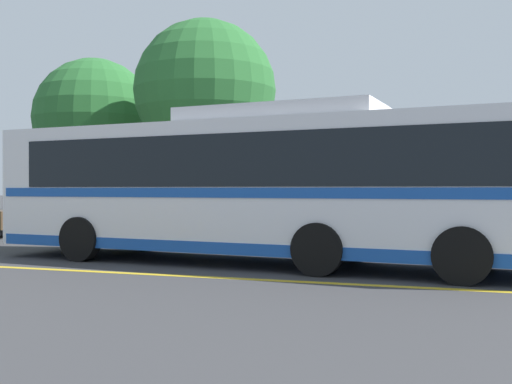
# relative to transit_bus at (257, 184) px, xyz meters

# --- Properties ---
(ground_plane) EXTENTS (220.00, 220.00, 0.00)m
(ground_plane) POSITION_rel_transit_bus_xyz_m (-1.14, 0.50, -1.73)
(ground_plane) COLOR #38383A
(lane_strip_0) EXTENTS (32.16, 0.20, 0.01)m
(lane_strip_0) POSITION_rel_transit_bus_xyz_m (-0.01, -2.20, -1.73)
(lane_strip_0) COLOR gold
(lane_strip_0) RESTS_ON ground_plane
(curb_strip) EXTENTS (40.16, 0.36, 0.15)m
(curb_strip) POSITION_rel_transit_bus_xyz_m (-0.01, 5.23, -1.66)
(curb_strip) COLOR #99999E
(curb_strip) RESTS_ON ground_plane
(transit_bus) EXTENTS (12.66, 3.91, 3.35)m
(transit_bus) POSITION_rel_transit_bus_xyz_m (0.00, 0.00, 0.00)
(transit_bus) COLOR silver
(transit_bus) RESTS_ON ground_plane
(parked_car_1) EXTENTS (4.88, 2.26, 1.29)m
(parked_car_1) POSITION_rel_transit_bus_xyz_m (-5.57, 4.08, -1.07)
(parked_car_1) COLOR olive
(parked_car_1) RESTS_ON ground_plane
(parked_car_2) EXTENTS (4.23, 1.90, 1.58)m
(parked_car_2) POSITION_rel_transit_bus_xyz_m (0.45, 3.94, -0.95)
(parked_car_2) COLOR silver
(parked_car_2) RESTS_ON ground_plane
(tree_0) EXTENTS (5.03, 5.03, 7.04)m
(tree_0) POSITION_rel_transit_bus_xyz_m (-10.09, 9.22, 2.78)
(tree_0) COLOR #513823
(tree_0) RESTS_ON ground_plane
(tree_2) EXTENTS (5.10, 5.10, 7.71)m
(tree_2) POSITION_rel_transit_bus_xyz_m (-4.42, 7.57, 3.42)
(tree_2) COLOR #513823
(tree_2) RESTS_ON ground_plane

